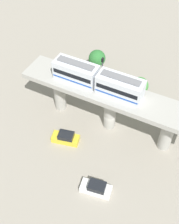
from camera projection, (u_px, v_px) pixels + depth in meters
ground_plane at (109, 125)px, 46.78m from camera, size 120.00×120.00×0.00m
viaduct at (111, 101)px, 42.54m from camera, size 5.20×28.00×7.56m
train at (97, 79)px, 40.71m from camera, size 2.64×13.55×3.24m
parked_car_white at (96, 188)px, 38.53m from camera, size 2.46×4.44×1.76m
parked_car_yellow at (66, 138)px, 44.14m from camera, size 2.71×4.50×1.76m
tree_near_viaduct at (140, 86)px, 47.71m from camera, size 2.94×2.94×5.15m
tree_mid_lot at (97, 58)px, 52.84m from camera, size 3.14×3.14×5.12m
signal_post at (102, 81)px, 45.57m from camera, size 0.44×0.28×10.16m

